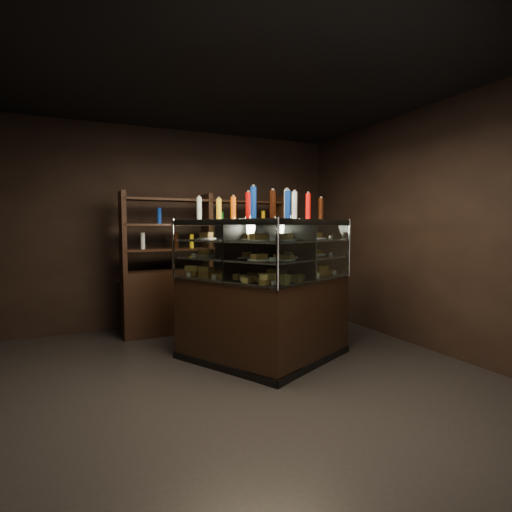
{
  "coord_description": "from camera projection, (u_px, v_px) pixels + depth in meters",
  "views": [
    {
      "loc": [
        -1.42,
        -3.65,
        1.51
      ],
      "look_at": [
        0.23,
        0.11,
        1.22
      ],
      "focal_mm": 28.0,
      "sensor_mm": 36.0,
      "label": 1
    }
  ],
  "objects": [
    {
      "name": "bottles_top",
      "position": [
        266.0,
        207.0,
        4.38
      ],
      "size": [
        1.4,
        1.11,
        0.3
      ],
      "color": "#0F38B2",
      "rests_on": "display_case"
    },
    {
      "name": "food_display",
      "position": [
        266.0,
        258.0,
        4.41
      ],
      "size": [
        1.57,
        1.25,
        0.49
      ],
      "color": "#C39146",
      "rests_on": "display_case"
    },
    {
      "name": "back_shelving",
      "position": [
        207.0,
        288.0,
        5.96
      ],
      "size": [
        2.46,
        0.5,
        2.0
      ],
      "rotation": [
        0.0,
        0.0,
        0.03
      ],
      "color": "black",
      "rests_on": "ground"
    },
    {
      "name": "room_shell",
      "position": [
        239.0,
        183.0,
        3.87
      ],
      "size": [
        5.02,
        5.02,
        3.01
      ],
      "color": "black",
      "rests_on": "ground"
    },
    {
      "name": "potted_conifer",
      "position": [
        296.0,
        308.0,
        5.62
      ],
      "size": [
        0.31,
        0.31,
        0.66
      ],
      "rotation": [
        0.0,
        0.0,
        -0.05
      ],
      "color": "black",
      "rests_on": "ground"
    },
    {
      "name": "ground",
      "position": [
        240.0,
        378.0,
        4.01
      ],
      "size": [
        5.0,
        5.0,
        0.0
      ],
      "primitive_type": "plane",
      "color": "black",
      "rests_on": "ground"
    },
    {
      "name": "display_case",
      "position": [
        266.0,
        315.0,
        4.46
      ],
      "size": [
        2.02,
        1.65,
        1.61
      ],
      "rotation": [
        0.0,
        0.0,
        -0.3
      ],
      "color": "black",
      "rests_on": "ground"
    }
  ]
}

